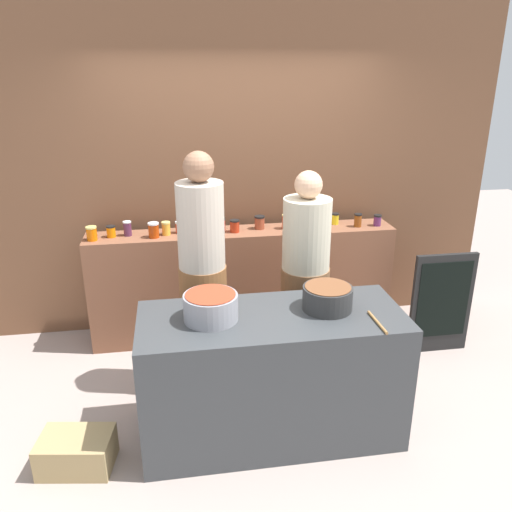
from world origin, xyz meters
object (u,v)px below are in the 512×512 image
(wooden_spoon, at_px, (377,322))
(preserve_jar_6, at_px, (192,225))
(preserve_jar_8, at_px, (235,226))
(cooking_pot_left, at_px, (211,307))
(cook_in_cap, at_px, (305,286))
(chalkboard_sign, at_px, (442,303))
(preserve_jar_5, at_px, (180,227))
(preserve_jar_15, at_px, (377,220))
(preserve_jar_10, at_px, (286,222))
(bread_crate, at_px, (77,452))
(preserve_jar_13, at_px, (335,219))
(cook_with_tongs, at_px, (203,287))
(preserve_jar_4, at_px, (166,228))
(preserve_jar_9, at_px, (260,222))
(preserve_jar_2, at_px, (127,228))
(preserve_jar_11, at_px, (303,222))
(preserve_jar_14, at_px, (358,220))
(preserve_jar_0, at_px, (92,233))
(cooking_pot_center, at_px, (327,298))
(preserve_jar_3, at_px, (154,230))
(preserve_jar_1, at_px, (111,231))
(preserve_jar_12, at_px, (320,219))
(preserve_jar_7, at_px, (221,224))

(wooden_spoon, bearing_deg, preserve_jar_6, 122.62)
(preserve_jar_8, xyz_separation_m, cooking_pot_left, (-0.32, -1.37, -0.08))
(cook_in_cap, height_order, chalkboard_sign, cook_in_cap)
(preserve_jar_5, xyz_separation_m, cooking_pot_left, (0.15, -1.42, -0.08))
(preserve_jar_15, bearing_deg, cook_in_cap, -142.33)
(preserve_jar_10, distance_m, bread_crate, 2.46)
(cook_in_cap, bearing_deg, preserve_jar_13, 58.13)
(wooden_spoon, xyz_separation_m, cook_with_tongs, (-1.02, 0.82, -0.06))
(preserve_jar_4, bearing_deg, preserve_jar_8, -1.59)
(cook_in_cap, bearing_deg, preserve_jar_9, 108.72)
(preserve_jar_2, relative_size, chalkboard_sign, 0.14)
(preserve_jar_8, distance_m, preserve_jar_11, 0.60)
(preserve_jar_5, bearing_deg, preserve_jar_14, -2.49)
(wooden_spoon, bearing_deg, preserve_jar_8, 113.41)
(preserve_jar_0, xyz_separation_m, chalkboard_sign, (2.90, -0.53, -0.61))
(preserve_jar_8, distance_m, cooking_pot_center, 1.41)
(preserve_jar_8, bearing_deg, preserve_jar_3, -176.89)
(preserve_jar_5, distance_m, preserve_jar_11, 1.08)
(preserve_jar_3, bearing_deg, cook_in_cap, -27.99)
(preserve_jar_9, relative_size, preserve_jar_13, 1.15)
(preserve_jar_5, height_order, preserve_jar_8, preserve_jar_8)
(preserve_jar_5, xyz_separation_m, preserve_jar_11, (1.08, -0.06, 0.01))
(preserve_jar_3, bearing_deg, preserve_jar_14, 0.59)
(preserve_jar_5, relative_size, wooden_spoon, 0.36)
(preserve_jar_1, relative_size, cooking_pot_center, 0.31)
(preserve_jar_14, xyz_separation_m, wooden_spoon, (-0.42, -1.57, -0.17))
(wooden_spoon, bearing_deg, preserve_jar_1, 136.99)
(cooking_pot_center, bearing_deg, preserve_jar_12, 76.30)
(cooking_pot_left, relative_size, bread_crate, 0.76)
(preserve_jar_4, xyz_separation_m, chalkboard_sign, (2.29, -0.58, -0.61))
(preserve_jar_3, xyz_separation_m, preserve_jar_10, (1.15, 0.06, 0.00))
(cook_with_tongs, bearing_deg, cooking_pot_center, -36.90)
(preserve_jar_4, height_order, preserve_jar_14, preserve_jar_14)
(preserve_jar_2, xyz_separation_m, preserve_jar_4, (0.32, -0.03, -0.00))
(preserve_jar_10, bearing_deg, wooden_spoon, -81.98)
(preserve_jar_5, relative_size, preserve_jar_15, 1.03)
(preserve_jar_2, relative_size, preserve_jar_11, 1.01)
(preserve_jar_9, xyz_separation_m, preserve_jar_14, (0.88, -0.08, 0.00))
(preserve_jar_5, relative_size, preserve_jar_12, 0.84)
(cooking_pot_center, distance_m, cook_with_tongs, 0.97)
(preserve_jar_2, height_order, preserve_jar_8, preserve_jar_2)
(cook_in_cap, bearing_deg, preserve_jar_3, 152.01)
(preserve_jar_3, height_order, preserve_jar_9, preserve_jar_3)
(preserve_jar_4, relative_size, preserve_jar_12, 0.93)
(preserve_jar_13, bearing_deg, preserve_jar_1, -178.33)
(preserve_jar_3, bearing_deg, cook_with_tongs, -63.70)
(preserve_jar_4, bearing_deg, preserve_jar_0, -175.45)
(cook_with_tongs, bearing_deg, preserve_jar_11, 39.01)
(chalkboard_sign, bearing_deg, preserve_jar_4, 165.87)
(preserve_jar_7, relative_size, chalkboard_sign, 0.12)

